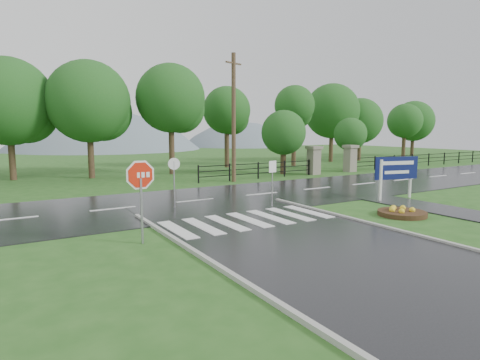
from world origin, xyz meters
TOP-DOWN VIEW (x-y plane):
  - ground at (0.00, 0.00)m, footprint 120.00×120.00m
  - main_road at (0.00, 10.00)m, footprint 90.00×8.00m
  - walkway at (8.50, 4.00)m, footprint 2.20×11.00m
  - crosswalk at (0.00, 5.00)m, footprint 6.50×2.80m
  - pillar_west at (13.00, 16.00)m, footprint 1.00×1.00m
  - pillar_east at (17.00, 16.00)m, footprint 1.00×1.00m
  - fence_west at (7.75, 16.00)m, footprint 9.58×0.08m
  - fence_east at (27.75, 16.00)m, footprint 20.58×0.08m
  - hills at (3.49, 65.00)m, footprint 102.00×48.00m
  - treeline at (1.00, 24.00)m, footprint 83.20×5.20m
  - stop_sign at (-4.51, 4.12)m, footprint 1.24×0.10m
  - estate_billboard at (9.00, 5.24)m, footprint 2.44×0.67m
  - flower_bed at (5.99, 2.55)m, footprint 1.95×1.95m
  - reg_sign_small at (3.00, 7.62)m, footprint 0.46×0.08m
  - reg_sign_round at (-1.55, 8.83)m, footprint 0.53×0.12m
  - utility_pole_east at (5.42, 15.50)m, footprint 1.46×0.60m
  - entrance_tree_left at (11.13, 17.50)m, footprint 3.51×3.51m
  - entrance_tree_right at (18.49, 17.50)m, footprint 2.89×2.89m

SIDE VIEW (x-z plane):
  - hills at x=3.49m, z-range -39.54..8.46m
  - ground at x=0.00m, z-range 0.00..0.00m
  - main_road at x=0.00m, z-range -0.02..0.02m
  - walkway at x=8.50m, z-range -0.02..0.02m
  - treeline at x=1.00m, z-range -5.00..5.00m
  - crosswalk at x=0.00m, z-range 0.05..0.07m
  - flower_bed at x=5.99m, z-range -0.05..0.34m
  - fence_west at x=7.75m, z-range 0.12..1.32m
  - fence_east at x=27.75m, z-range 0.14..1.34m
  - pillar_west at x=13.00m, z-range 0.06..2.30m
  - pillar_east at x=17.00m, z-range 0.06..2.30m
  - reg_sign_round at x=-1.55m, z-range 0.30..2.60m
  - reg_sign_small at x=3.00m, z-range 0.44..2.50m
  - estate_billboard at x=9.00m, z-range 0.41..2.60m
  - stop_sign at x=-4.51m, z-range 0.54..3.34m
  - entrance_tree_right at x=18.49m, z-range 0.80..5.36m
  - entrance_tree_left at x=11.13m, z-range 0.75..5.79m
  - utility_pole_east at x=5.42m, z-range 0.07..8.61m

